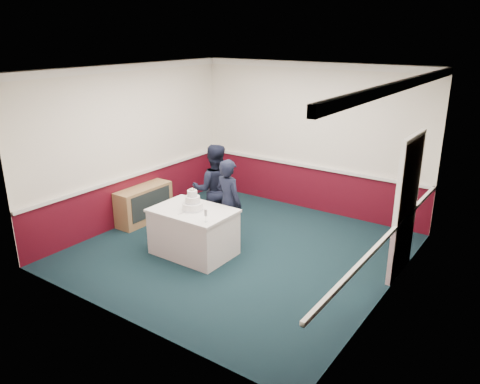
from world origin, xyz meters
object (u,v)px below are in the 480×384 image
Objects in this scene: sideboard at (144,204)px; cake_table at (194,231)px; champagne_flute at (206,213)px; cake_knife at (183,213)px; person_man at (214,189)px; wedding_cake at (193,203)px; person_woman at (229,203)px.

sideboard is 1.80m from cake_table.
cake_knife is at bearing 171.42° from champagne_flute.
champagne_flute is (0.50, -0.28, 0.53)m from cake_table.
cake_knife is 0.55m from champagne_flute.
person_man is at bearing 15.57° from sideboard.
sideboard is at bearing 159.75° from champagne_flute.
person_woman is (0.28, 0.61, -0.13)m from wedding_cake.
person_woman is at bearing 65.39° from wedding_cake.
wedding_cake is at bearing 90.00° from cake_table.
wedding_cake reaches higher than cake_table.
champagne_flute is 0.13× the size of person_woman.
sideboard is at bearing 13.46° from person_woman.
person_woman is at bearing 110.39° from person_man.
wedding_cake is 0.57m from champagne_flute.
cake_table is (1.72, -0.54, 0.05)m from sideboard.
person_woman is at bearing 2.02° from sideboard.
sideboard is 1.56m from person_man.
sideboard is 0.77× the size of person_woman.
person_woman is (0.56, -0.33, -0.06)m from person_man.
wedding_cake is at bearing 67.58° from person_man.
sideboard is 1.88m from wedding_cake.
sideboard is at bearing -23.67° from person_man.
cake_table is 6.00× the size of cake_knife.
wedding_cake is 0.98m from person_man.
champagne_flute is at bearing -29.25° from cake_table.
cake_table is 0.44m from cake_knife.
person_woman is (0.31, 0.81, -0.02)m from cake_knife.
person_man is 0.65m from person_woman.
champagne_flute is 0.12× the size of person_man.
cake_knife is (-0.03, -0.20, 0.39)m from cake_table.
cake_table is at bearing -90.00° from wedding_cake.
person_man reaches higher than person_woman.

